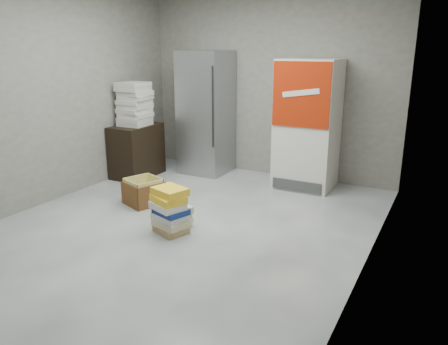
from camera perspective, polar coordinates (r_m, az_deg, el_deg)
name	(u,v)px	position (r m, az deg, el deg)	size (l,w,h in m)	color
ground	(180,227)	(4.98, -5.70, -7.14)	(5.00, 5.00, 0.00)	silver
room_shell	(176,63)	(4.58, -6.35, 14.02)	(4.04, 5.04, 2.82)	gray
steel_fridge	(206,113)	(6.93, -2.33, 7.77)	(0.70, 0.72, 1.90)	#9A9CA2
coke_cooler	(307,125)	(6.27, 10.85, 6.17)	(0.80, 0.73, 1.80)	silver
wood_shelf	(137,151)	(6.91, -11.32, 2.80)	(0.50, 0.80, 0.80)	black
supply_box_stack	(135,104)	(6.78, -11.61, 8.76)	(0.45, 0.45, 0.65)	silver
phonebook_stack_main	(170,210)	(4.77, -7.09, -4.93)	(0.44, 0.40, 0.51)	#9C8351
phonebook_stack_side	(174,216)	(4.99, -6.50, -5.61)	(0.44, 0.40, 0.24)	beige
cardboard_box	(144,193)	(5.72, -10.44, -2.69)	(0.54, 0.54, 0.34)	yellow
bucket_lid	(142,194)	(6.01, -10.68, -2.75)	(0.32, 0.32, 0.09)	yellow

